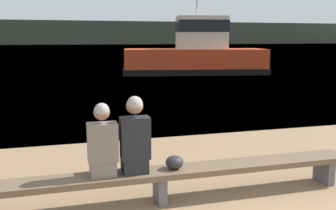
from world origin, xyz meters
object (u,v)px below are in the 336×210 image
(bench_main, at_px, (160,176))
(tugboat_red, at_px, (196,56))
(person_left, at_px, (103,144))
(shopping_bag, at_px, (175,162))
(person_right, at_px, (135,138))

(bench_main, bearing_deg, tugboat_red, 68.85)
(person_left, relative_size, shopping_bag, 3.90)
(tugboat_red, bearing_deg, person_right, 167.84)
(bench_main, height_order, person_right, person_right)
(person_right, xyz_separation_m, tugboat_red, (7.32, 18.05, 0.20))
(person_right, xyz_separation_m, shopping_bag, (0.55, 0.01, -0.39))
(person_left, xyz_separation_m, tugboat_red, (7.75, 18.05, 0.25))
(shopping_bag, bearing_deg, bench_main, -177.83)
(person_right, distance_m, tugboat_red, 19.48)
(shopping_bag, distance_m, tugboat_red, 19.28)
(person_left, height_order, tugboat_red, tugboat_red)
(shopping_bag, relative_size, tugboat_red, 0.03)
(person_left, relative_size, tugboat_red, 0.10)
(bench_main, bearing_deg, person_left, -179.94)
(person_right, height_order, tugboat_red, tugboat_red)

